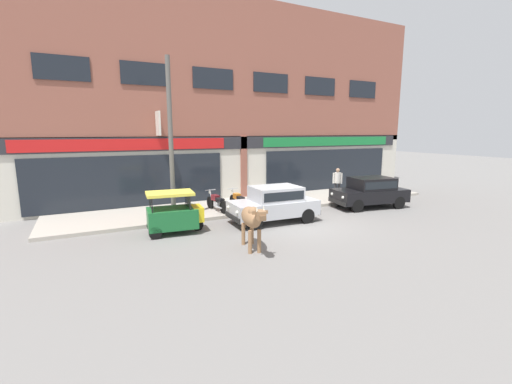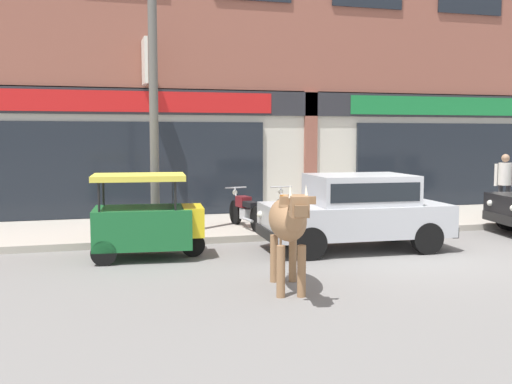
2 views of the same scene
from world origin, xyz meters
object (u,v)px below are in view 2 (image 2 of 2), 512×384
object	(u,v)px
motorcycle_0	(246,211)
utility_pole	(153,81)
cow	(288,221)
pedestrian	(505,179)
car_1	(357,208)
motorcycle_1	(289,210)
auto_rickshaw	(147,222)
motorcycle_2	(335,208)

from	to	relation	value
motorcycle_0	utility_pole	distance (m)	3.52
cow	pedestrian	world-z (taller)	pedestrian
car_1	pedestrian	bearing A→B (deg)	23.54
cow	motorcycle_1	size ratio (longest dim) A/B	1.18
auto_rickshaw	pedestrian	xyz separation A→B (m)	(9.09, 1.93, 0.47)
pedestrian	motorcycle_0	bearing A→B (deg)	178.97
motorcycle_0	motorcycle_2	distance (m)	2.12
car_1	motorcycle_1	world-z (taller)	car_1
cow	motorcycle_0	size ratio (longest dim) A/B	1.18
cow	motorcycle_0	bearing A→B (deg)	82.23
auto_rickshaw	utility_pole	distance (m)	2.97
motorcycle_1	utility_pole	size ratio (longest dim) A/B	0.29
motorcycle_1	pedestrian	distance (m)	5.73
motorcycle_2	pedestrian	bearing A→B (deg)	-0.28
pedestrian	utility_pole	size ratio (longest dim) A/B	0.25
motorcycle_2	utility_pole	world-z (taller)	utility_pole
motorcycle_1	pedestrian	size ratio (longest dim) A/B	1.13
auto_rickshaw	cow	bearing A→B (deg)	-59.02
motorcycle_0	motorcycle_1	xyz separation A→B (m)	(1.00, -0.08, 0.00)
cow	auto_rickshaw	distance (m)	3.35
pedestrian	car_1	bearing A→B (deg)	-156.46
utility_pole	motorcycle_0	bearing A→B (deg)	18.22
motorcycle_1	motorcycle_0	bearing A→B (deg)	175.22
motorcycle_0	pedestrian	size ratio (longest dim) A/B	1.13
motorcycle_0	motorcycle_1	distance (m)	1.00
cow	pedestrian	bearing A→B (deg)	32.96
car_1	cow	bearing A→B (deg)	-131.59
motorcycle_0	pedestrian	bearing A→B (deg)	-1.03
pedestrian	cow	bearing A→B (deg)	-147.04
auto_rickshaw	motorcycle_2	world-z (taller)	auto_rickshaw
motorcycle_0	utility_pole	size ratio (longest dim) A/B	0.29
auto_rickshaw	utility_pole	world-z (taller)	utility_pole
motorcycle_0	motorcycle_2	world-z (taller)	same
car_1	auto_rickshaw	xyz separation A→B (m)	(-3.98, 0.30, -0.15)
motorcycle_2	pedestrian	distance (m)	4.63
pedestrian	auto_rickshaw	bearing A→B (deg)	-168.04
cow	pedestrian	distance (m)	8.79
auto_rickshaw	car_1	bearing A→B (deg)	-4.27
cow	motorcycle_1	world-z (taller)	cow
car_1	pedestrian	distance (m)	5.57
motorcycle_1	car_1	bearing A→B (deg)	-75.08
auto_rickshaw	motorcycle_0	xyz separation A→B (m)	(2.38, 2.05, -0.13)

